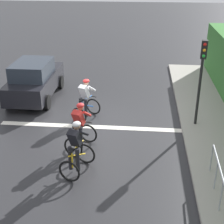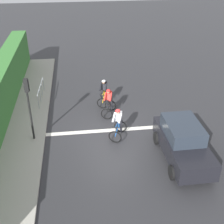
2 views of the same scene
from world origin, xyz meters
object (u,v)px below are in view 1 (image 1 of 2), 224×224
object	(u,v)px
car_black	(35,80)
traffic_light_near_crossing	(201,71)
cyclist_mid	(86,101)
pedestrian_railing_kerbside	(219,179)
cyclist_second	(80,129)
cyclist_lead	(76,150)

from	to	relation	value
car_black	traffic_light_near_crossing	distance (m)	7.42
car_black	traffic_light_near_crossing	bearing A→B (deg)	161.63
cyclist_mid	pedestrian_railing_kerbside	distance (m)	6.27
cyclist_second	cyclist_lead	bearing A→B (deg)	95.84
car_black	traffic_light_near_crossing	world-z (taller)	traffic_light_near_crossing
cyclist_lead	traffic_light_near_crossing	bearing A→B (deg)	-139.57
cyclist_second	pedestrian_railing_kerbside	size ratio (longest dim) A/B	0.63
cyclist_lead	pedestrian_railing_kerbside	distance (m)	4.02
pedestrian_railing_kerbside	car_black	bearing A→B (deg)	-43.91
car_black	pedestrian_railing_kerbside	size ratio (longest dim) A/B	1.57
car_black	pedestrian_railing_kerbside	xyz separation A→B (m)	(-6.90, 6.64, -0.12)
cyclist_mid	cyclist_second	bearing A→B (deg)	95.09
traffic_light_near_crossing	pedestrian_railing_kerbside	distance (m)	4.59
cyclist_second	car_black	world-z (taller)	car_black
traffic_light_near_crossing	pedestrian_railing_kerbside	xyz separation A→B (m)	(0.03, 4.34, -1.47)
traffic_light_near_crossing	car_black	bearing A→B (deg)	-18.37
cyclist_lead	cyclist_mid	distance (m)	3.63
car_black	traffic_light_near_crossing	xyz separation A→B (m)	(-6.92, 2.30, 1.35)
cyclist_second	car_black	distance (m)	5.20
cyclist_second	traffic_light_near_crossing	world-z (taller)	traffic_light_near_crossing
car_black	cyclist_mid	bearing A→B (deg)	142.89
pedestrian_railing_kerbside	traffic_light_near_crossing	bearing A→B (deg)	-90.34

